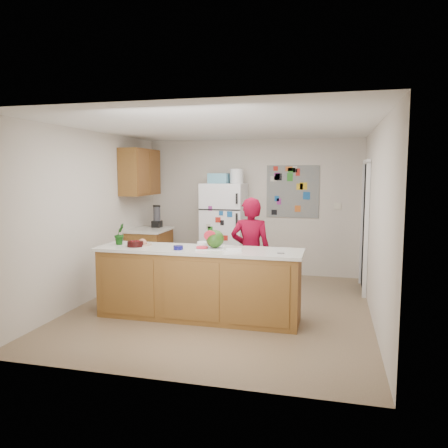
% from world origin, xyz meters
% --- Properties ---
extents(floor, '(4.00, 4.50, 0.02)m').
position_xyz_m(floor, '(0.00, 0.00, -0.01)').
color(floor, brown).
rests_on(floor, ground).
extents(wall_back, '(4.00, 0.02, 2.50)m').
position_xyz_m(wall_back, '(0.00, 2.26, 1.25)').
color(wall_back, beige).
rests_on(wall_back, ground).
extents(wall_left, '(0.02, 4.50, 2.50)m').
position_xyz_m(wall_left, '(-2.01, 0.00, 1.25)').
color(wall_left, beige).
rests_on(wall_left, ground).
extents(wall_right, '(0.02, 4.50, 2.50)m').
position_xyz_m(wall_right, '(2.01, 0.00, 1.25)').
color(wall_right, beige).
rests_on(wall_right, ground).
extents(ceiling, '(4.00, 4.50, 0.02)m').
position_xyz_m(ceiling, '(0.00, 0.00, 2.51)').
color(ceiling, white).
rests_on(ceiling, wall_back).
extents(doorway, '(0.03, 0.85, 2.04)m').
position_xyz_m(doorway, '(1.99, 1.45, 1.02)').
color(doorway, black).
rests_on(doorway, ground).
extents(peninsula_base, '(2.60, 0.62, 0.88)m').
position_xyz_m(peninsula_base, '(-0.20, -0.50, 0.44)').
color(peninsula_base, brown).
rests_on(peninsula_base, floor).
extents(peninsula_top, '(2.68, 0.70, 0.04)m').
position_xyz_m(peninsula_top, '(-0.20, -0.50, 0.90)').
color(peninsula_top, silver).
rests_on(peninsula_top, peninsula_base).
extents(side_counter_base, '(0.60, 0.80, 0.86)m').
position_xyz_m(side_counter_base, '(-1.69, 1.35, 0.43)').
color(side_counter_base, brown).
rests_on(side_counter_base, floor).
extents(side_counter_top, '(0.64, 0.84, 0.04)m').
position_xyz_m(side_counter_top, '(-1.69, 1.35, 0.88)').
color(side_counter_top, silver).
rests_on(side_counter_top, side_counter_base).
extents(upper_cabinets, '(0.35, 1.00, 0.80)m').
position_xyz_m(upper_cabinets, '(-1.82, 1.30, 1.90)').
color(upper_cabinets, brown).
rests_on(upper_cabinets, wall_left).
extents(refrigerator, '(0.75, 0.70, 1.70)m').
position_xyz_m(refrigerator, '(-0.45, 1.88, 0.85)').
color(refrigerator, silver).
rests_on(refrigerator, floor).
extents(fridge_top_bin, '(0.35, 0.28, 0.18)m').
position_xyz_m(fridge_top_bin, '(-0.55, 1.88, 1.79)').
color(fridge_top_bin, '#5999B2').
rests_on(fridge_top_bin, refrigerator).
extents(photo_collage, '(0.95, 0.01, 0.95)m').
position_xyz_m(photo_collage, '(0.75, 2.24, 1.55)').
color(photo_collage, slate).
rests_on(photo_collage, wall_back).
extents(person, '(0.58, 0.40, 1.55)m').
position_xyz_m(person, '(0.37, 0.14, 0.78)').
color(person, maroon).
rests_on(person, floor).
extents(blender_appliance, '(0.13, 0.13, 0.38)m').
position_xyz_m(blender_appliance, '(-1.64, 1.58, 1.09)').
color(blender_appliance, black).
rests_on(blender_appliance, side_counter_top).
extents(cutting_board, '(0.41, 0.34, 0.01)m').
position_xyz_m(cutting_board, '(-0.04, -0.49, 0.93)').
color(cutting_board, white).
rests_on(cutting_board, peninsula_top).
extents(watermelon, '(0.23, 0.23, 0.23)m').
position_xyz_m(watermelon, '(0.02, -0.47, 1.05)').
color(watermelon, '#1C5013').
rests_on(watermelon, cutting_board).
extents(watermelon_slice, '(0.15, 0.15, 0.02)m').
position_xyz_m(watermelon_slice, '(-0.13, -0.54, 0.94)').
color(watermelon_slice, red).
rests_on(watermelon_slice, cutting_board).
extents(cherry_bowl, '(0.25, 0.25, 0.07)m').
position_xyz_m(cherry_bowl, '(-1.05, -0.56, 0.96)').
color(cherry_bowl, black).
rests_on(cherry_bowl, peninsula_top).
extents(white_bowl, '(0.22, 0.22, 0.06)m').
position_xyz_m(white_bowl, '(-0.17, -0.34, 0.95)').
color(white_bowl, silver).
rests_on(white_bowl, peninsula_top).
extents(cobalt_bowl, '(0.14, 0.14, 0.05)m').
position_xyz_m(cobalt_bowl, '(-0.42, -0.65, 0.95)').
color(cobalt_bowl, '#100F59').
rests_on(cobalt_bowl, peninsula_top).
extents(plate, '(0.27, 0.27, 0.02)m').
position_xyz_m(plate, '(-1.00, -0.45, 0.93)').
color(plate, '#B4AB89').
rests_on(plate, peninsula_top).
extents(paper_towel, '(0.22, 0.21, 0.02)m').
position_xyz_m(paper_towel, '(0.28, -0.54, 0.93)').
color(paper_towel, white).
rests_on(paper_towel, peninsula_top).
extents(keys, '(0.09, 0.05, 0.01)m').
position_xyz_m(keys, '(0.88, -0.62, 0.93)').
color(keys, gray).
rests_on(keys, peninsula_top).
extents(potted_plant, '(0.14, 0.17, 0.28)m').
position_xyz_m(potted_plant, '(-1.33, -0.45, 1.06)').
color(potted_plant, '#194010').
rests_on(potted_plant, peninsula_top).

